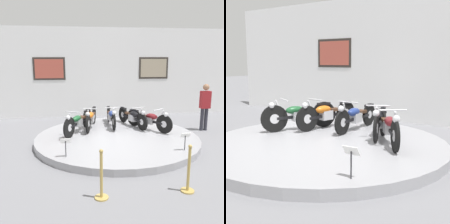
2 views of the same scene
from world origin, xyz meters
The scene contains 9 objects.
ground_plane centered at (0.00, 0.00, 0.00)m, with size 60.00×60.00×0.00m, color slate.
display_platform centered at (0.00, 0.00, 0.10)m, with size 5.29×5.29×0.20m, color #99999E.
back_wall centered at (0.00, 4.00, 2.02)m, with size 14.00×0.22×4.04m.
motorcycle_green centered at (-1.24, 0.55, 0.60)m, with size 1.01×1.81×0.81m.
motorcycle_orange centered at (-0.77, 1.10, 0.59)m, with size 0.62×1.96×0.80m.
motorcycle_blue centered at (0.00, 1.31, 0.57)m, with size 0.54×1.95×0.78m.
motorcycle_black centered at (0.78, 1.10, 0.57)m, with size 0.73×1.87×0.78m.
motorcycle_maroon centered at (1.25, 0.55, 0.59)m, with size 1.20×1.66×0.80m.
info_placard_front_centre centered at (1.62, -1.62, 0.57)m, with size 0.26×0.11×0.51m.
Camera 2 is at (3.90, -5.44, 1.94)m, focal length 50.00 mm.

